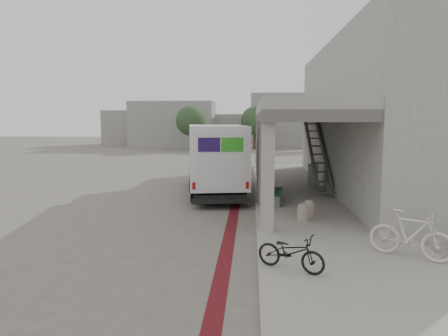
# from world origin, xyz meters

# --- Properties ---
(ground) EXTENTS (120.00, 120.00, 0.00)m
(ground) POSITION_xyz_m (0.00, 0.00, 0.00)
(ground) COLOR #625C54
(ground) RESTS_ON ground
(bike_lane_stripe) EXTENTS (0.35, 40.00, 0.01)m
(bike_lane_stripe) POSITION_xyz_m (1.00, 2.00, 0.01)
(bike_lane_stripe) COLOR #581118
(bike_lane_stripe) RESTS_ON ground
(sidewalk) EXTENTS (4.40, 28.00, 0.12)m
(sidewalk) POSITION_xyz_m (4.00, 0.00, 0.06)
(sidewalk) COLOR gray
(sidewalk) RESTS_ON ground
(transit_building) EXTENTS (7.60, 17.00, 7.00)m
(transit_building) POSITION_xyz_m (6.83, 4.50, 3.40)
(transit_building) COLOR gray
(transit_building) RESTS_ON ground
(distant_backdrop) EXTENTS (28.00, 10.00, 6.50)m
(distant_backdrop) POSITION_xyz_m (-2.84, 35.89, 2.70)
(distant_backdrop) COLOR gray
(distant_backdrop) RESTS_ON ground
(tree_left) EXTENTS (3.20, 3.20, 4.80)m
(tree_left) POSITION_xyz_m (-5.00, 28.00, 3.18)
(tree_left) COLOR #38281C
(tree_left) RESTS_ON ground
(tree_mid) EXTENTS (3.20, 3.20, 4.80)m
(tree_mid) POSITION_xyz_m (2.00, 30.00, 3.18)
(tree_mid) COLOR #38281C
(tree_mid) RESTS_ON ground
(tree_right) EXTENTS (3.20, 3.20, 4.80)m
(tree_right) POSITION_xyz_m (10.00, 29.00, 3.18)
(tree_right) COLOR #38281C
(tree_right) RESTS_ON ground
(fedex_truck) EXTENTS (3.31, 7.60, 3.14)m
(fedex_truck) POSITION_xyz_m (-0.04, 3.10, 1.67)
(fedex_truck) COLOR black
(fedex_truck) RESTS_ON ground
(bench) EXTENTS (0.66, 2.02, 0.46)m
(bench) POSITION_xyz_m (2.60, 0.55, 0.45)
(bench) COLOR slate
(bench) RESTS_ON sidewalk
(bollard_near) EXTENTS (0.38, 0.38, 0.57)m
(bollard_near) POSITION_xyz_m (3.32, -2.21, 0.40)
(bollard_near) COLOR tan
(bollard_near) RESTS_ON sidewalk
(bollard_far) EXTENTS (0.38, 0.38, 0.57)m
(bollard_far) POSITION_xyz_m (3.60, -1.65, 0.41)
(bollard_far) COLOR tan
(bollard_far) RESTS_ON sidewalk
(utility_cabinet) EXTENTS (0.57, 0.71, 1.09)m
(utility_cabinet) POSITION_xyz_m (4.62, 4.38, 0.66)
(utility_cabinet) COLOR gray
(utility_cabinet) RESTS_ON sidewalk
(bicycle_black) EXTENTS (1.62, 1.22, 0.82)m
(bicycle_black) POSITION_xyz_m (2.50, -6.59, 0.53)
(bicycle_black) COLOR black
(bicycle_black) RESTS_ON sidewalk
(bicycle_cream) EXTENTS (1.90, 1.49, 1.15)m
(bicycle_cream) POSITION_xyz_m (5.40, -5.63, 0.69)
(bicycle_cream) COLOR beige
(bicycle_cream) RESTS_ON sidewalk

